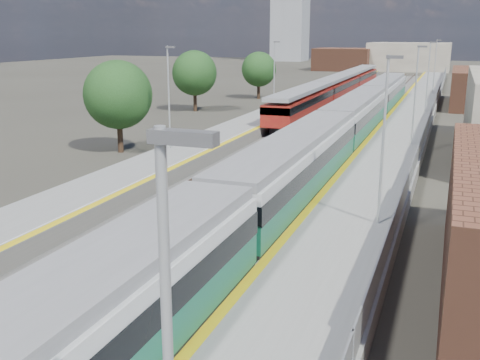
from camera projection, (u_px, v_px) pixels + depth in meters
The scene contains 11 objects.
ground at pixel (345, 135), 53.33m from camera, with size 320.00×320.00×0.00m, color #47443A.
ballast_bed at pixel (327, 129), 56.35m from camera, with size 10.50×155.00×0.06m, color #565451.
tracks at pixel (336, 126), 57.65m from camera, with size 8.96×160.00×0.17m.
platform_right at pixel (405, 129), 53.65m from camera, with size 4.70×155.00×8.52m.
platform_left at pixel (263, 121), 58.54m from camera, with size 4.30×155.00×8.52m.
buildings at pixel (339, 27), 136.98m from camera, with size 72.00×185.50×40.00m.
green_train at pixel (333, 134), 40.14m from camera, with size 3.04×84.59×3.35m.
red_train at pixel (338, 88), 76.69m from camera, with size 2.87×58.27×3.63m.
tree_a at pixel (118, 95), 44.44m from camera, with size 5.45×5.45×7.38m.
tree_b at pixel (195, 73), 68.31m from camera, with size 5.45×5.45×7.39m.
tree_c at pixel (259, 69), 81.43m from camera, with size 5.02×5.02×6.80m.
Camera 1 is at (9.25, -2.80, 9.40)m, focal length 42.00 mm.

